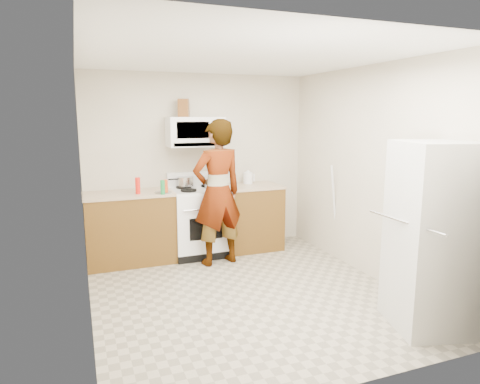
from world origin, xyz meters
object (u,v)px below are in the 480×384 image
person (218,193)px  microwave (195,132)px  saucepan (185,182)px  kettle (248,178)px  fridge (436,237)px  gas_range (199,220)px

person → microwave: bearing=-88.8°
saucepan → kettle: bearing=-0.8°
microwave → fridge: (1.43, -2.90, -0.85)m
person → saucepan: person is taller
fridge → kettle: (-0.64, 2.93, 0.17)m
person → saucepan: size_ratio=8.46×
kettle → saucepan: (-0.93, 0.01, -0.00)m
microwave → saucepan: size_ratio=3.42×
gas_range → person: 0.65m
kettle → person: bearing=-146.8°
person → gas_range: bearing=-85.5°
saucepan → gas_range: bearing=-49.2°
gas_range → kettle: gas_range is taller
person → fridge: person is taller
microwave → person: microwave is taller
microwave → saucepan: microwave is taller
kettle → saucepan: bearing=170.1°
person → kettle: 0.90m
microwave → kettle: size_ratio=4.60×
gas_range → kettle: 0.96m
gas_range → person: size_ratio=0.60×
kettle → microwave: bearing=172.8°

